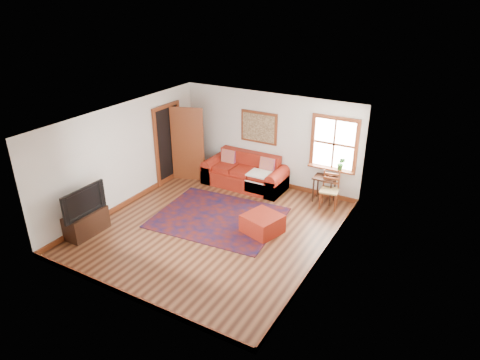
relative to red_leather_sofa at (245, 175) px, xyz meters
The scene contains 13 objects.
ground 2.38m from the red_leather_sofa, 78.50° to the right, with size 5.50×5.50×0.00m, color #401E11.
room_envelope 2.71m from the red_leather_sofa, 78.43° to the right, with size 5.04×5.54×2.52m.
window 2.50m from the red_leather_sofa, ahead, with size 1.18×0.20×1.38m.
doorway 1.97m from the red_leather_sofa, 162.95° to the right, with size 0.89×1.08×2.14m.
framed_artwork 1.33m from the red_leather_sofa, 66.86° to the left, with size 1.05×0.07×0.85m.
persian_rug 1.94m from the red_leather_sofa, 80.40° to the right, with size 2.82×2.26×0.02m, color #4F130B.
red_leather_sofa is the anchor object (origin of this frame).
red_ottoman 2.46m from the red_leather_sofa, 52.39° to the right, with size 0.73×0.73×0.42m, color maroon.
side_table 2.17m from the red_leather_sofa, ahead, with size 0.54×0.41×0.65m.
ladder_back_chair 2.38m from the red_leather_sofa, ahead, with size 0.48×0.46×0.91m.
media_cabinet 4.27m from the red_leather_sofa, 114.92° to the right, with size 0.43×0.95×0.52m, color #311A10.
television 4.37m from the red_leather_sofa, 114.27° to the right, with size 1.09×0.14×0.63m, color black.
candle_hurricane 3.94m from the red_leather_sofa, 116.48° to the right, with size 0.12×0.12×0.18m.
Camera 1 is at (4.60, -6.91, 4.95)m, focal length 32.00 mm.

